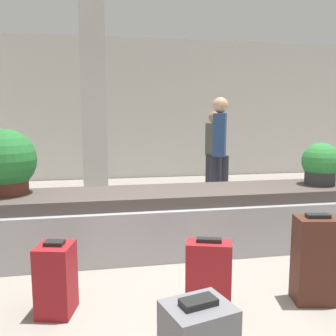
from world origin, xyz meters
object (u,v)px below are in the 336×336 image
(suitcase_0, at_px, (208,276))
(traveler_1, at_px, (220,142))
(potted_plant_1, at_px, (321,164))
(potted_plant_0, at_px, (5,163))
(suitcase_3, at_px, (315,260))
(pillar, at_px, (94,108))
(suitcase_2, at_px, (56,279))
(traveler_0, at_px, (214,146))

(suitcase_0, xyz_separation_m, traveler_1, (1.08, 3.02, 0.79))
(suitcase_0, height_order, potted_plant_1, potted_plant_1)
(potted_plant_0, distance_m, potted_plant_1, 3.58)
(potted_plant_1, bearing_deg, suitcase_3, -122.92)
(potted_plant_1, bearing_deg, pillar, 146.00)
(potted_plant_0, bearing_deg, suitcase_0, -40.84)
(suitcase_0, xyz_separation_m, suitcase_2, (-1.15, 0.18, -0.00))
(suitcase_0, bearing_deg, suitcase_2, -171.41)
(suitcase_2, distance_m, traveler_0, 4.53)
(suitcase_3, xyz_separation_m, traveler_0, (0.40, 3.96, 0.56))
(traveler_1, bearing_deg, traveler_0, -168.42)
(suitcase_2, relative_size, suitcase_3, 0.78)
(pillar, distance_m, suitcase_3, 3.86)
(traveler_0, bearing_deg, potted_plant_0, 110.22)
(potted_plant_0, relative_size, traveler_0, 0.45)
(pillar, relative_size, traveler_0, 2.06)
(suitcase_3, relative_size, potted_plant_0, 1.06)
(pillar, bearing_deg, potted_plant_0, -118.99)
(traveler_1, bearing_deg, suitcase_0, 4.39)
(suitcase_0, height_order, potted_plant_0, potted_plant_0)
(pillar, height_order, suitcase_2, pillar)
(pillar, distance_m, traveler_1, 2.01)
(suitcase_3, relative_size, traveler_0, 0.47)
(potted_plant_0, bearing_deg, suitcase_3, -30.36)
(suitcase_2, xyz_separation_m, suitcase_3, (2.03, -0.20, 0.08))
(traveler_0, height_order, traveler_1, traveler_1)
(suitcase_2, distance_m, suitcase_3, 2.04)
(pillar, distance_m, traveler_0, 2.36)
(suitcase_0, relative_size, traveler_1, 0.33)
(suitcase_0, height_order, suitcase_2, suitcase_0)
(suitcase_3, height_order, traveler_1, traveler_1)
(suitcase_3, distance_m, potted_plant_1, 1.78)
(suitcase_2, bearing_deg, suitcase_3, 8.21)
(pillar, bearing_deg, suitcase_3, -61.64)
(suitcase_2, height_order, potted_plant_0, potted_plant_0)
(potted_plant_0, bearing_deg, traveler_1, 27.56)
(traveler_1, bearing_deg, suitcase_2, -14.02)
(potted_plant_1, xyz_separation_m, traveler_1, (-0.72, 1.62, 0.15))
(pillar, bearing_deg, suitcase_0, -75.05)
(potted_plant_0, bearing_deg, potted_plant_1, -2.12)
(potted_plant_1, distance_m, traveler_0, 2.60)
(suitcase_0, height_order, traveler_1, traveler_1)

